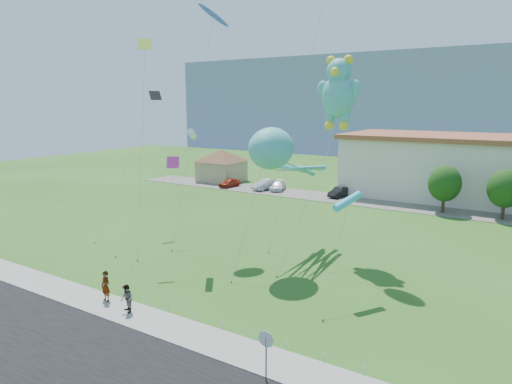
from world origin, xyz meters
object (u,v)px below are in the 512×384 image
pedestrian_left (106,286)px  parked_car_black (339,192)px  parked_car_white (278,186)px  octopus_kite (279,157)px  pedestrian_right (127,299)px  teddy_bear_kite (338,91)px  stop_sign (266,344)px  parked_car_silver (266,184)px  pavilion (221,162)px  parked_car_red (230,183)px

pedestrian_left → parked_car_black: (-0.07, 38.33, -0.36)m
parked_car_white → octopus_kite: octopus_kite is taller
pedestrian_left → parked_car_black: pedestrian_left is taller
pedestrian_left → pedestrian_right: 2.36m
teddy_bear_kite → stop_sign: bearing=-75.8°
pedestrian_right → stop_sign: bearing=15.4°
parked_car_silver → pedestrian_right: bearing=-54.1°
stop_sign → teddy_bear_kite: teddy_bear_kite is taller
parked_car_white → parked_car_black: parked_car_black is taller
stop_sign → parked_car_silver: stop_sign is taller
pedestrian_right → parked_car_white: (-11.59, 38.57, -0.26)m
pedestrian_left → parked_car_black: bearing=93.0°
pedestrian_left → teddy_bear_kite: size_ratio=0.12×
pedestrian_left → parked_car_silver: pedestrian_left is taller
pavilion → pedestrian_right: (23.13, -40.76, -2.08)m
stop_sign → parked_car_silver: 46.06m
octopus_kite → teddy_bear_kite: bearing=64.3°
pedestrian_left → parked_car_white: 39.27m
parked_car_silver → parked_car_red: bearing=-152.9°
stop_sign → parked_car_black: bearing=107.6°
pedestrian_right → teddy_bear_kite: size_ratio=0.11×
parked_car_red → parked_car_black: (16.56, 1.70, 0.01)m
pavilion → pedestrian_left: 45.45m
pedestrian_right → parked_car_black: (-2.39, 38.74, -0.24)m
pedestrian_right → octopus_kite: bearing=100.2°
pedestrian_left → parked_car_white: (-9.27, 38.16, -0.38)m
stop_sign → teddy_bear_kite: bearing=104.2°
parked_car_silver → teddy_bear_kite: teddy_bear_kite is taller
stop_sign → parked_car_red: size_ratio=0.67×
pavilion → octopus_kite: (26.11, -27.96, 5.22)m
teddy_bear_kite → parked_car_white: bearing=129.6°
parked_car_white → teddy_bear_kite: teddy_bear_kite is taller
parked_car_silver → octopus_kite: (16.24, -25.29, 7.44)m
pedestrian_right → teddy_bear_kite: (5.45, 17.95, 12.23)m
pavilion → pedestrian_left: pavilion is taller
parked_car_black → teddy_bear_kite: size_ratio=0.24×
stop_sign → pavilion: bearing=128.4°
pavilion → teddy_bear_kite: size_ratio=0.58×
parked_car_white → teddy_bear_kite: size_ratio=0.27×
parked_car_silver → parked_car_black: bearing=20.2°
pedestrian_left → pedestrian_right: pedestrian_left is taller
teddy_bear_kite → pedestrian_left: bearing=-113.9°
pedestrian_right → octopus_kite: octopus_kite is taller
parked_car_silver → teddy_bear_kite: 30.14m
parked_car_white → octopus_kite: size_ratio=0.38×
octopus_kite → parked_car_white: bearing=119.5°
stop_sign → pedestrian_left: 12.85m
pedestrian_right → parked_car_black: pedestrian_right is taller
pedestrian_right → parked_car_red: bearing=140.4°
pedestrian_left → parked_car_red: pedestrian_left is taller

